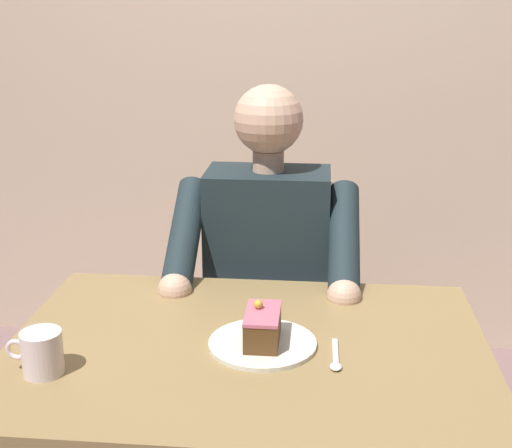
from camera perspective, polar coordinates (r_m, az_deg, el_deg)
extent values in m
cube|color=olive|center=(1.58, -0.73, -10.38)|extent=(1.07, 0.76, 0.04)
cylinder|color=olive|center=(2.06, 14.06, -15.11)|extent=(0.05, 0.05, 0.70)
cylinder|color=olive|center=(2.13, -12.89, -13.84)|extent=(0.05, 0.05, 0.70)
cube|color=olive|center=(2.23, 0.96, -9.31)|extent=(0.42, 0.42, 0.04)
cube|color=olive|center=(2.31, 1.37, -1.75)|extent=(0.38, 0.04, 0.45)
cylinder|color=olive|center=(2.18, 5.46, -16.69)|extent=(0.04, 0.04, 0.43)
cylinder|color=olive|center=(2.21, -4.31, -16.21)|extent=(0.04, 0.04, 0.43)
cylinder|color=olive|center=(2.49, 5.50, -12.01)|extent=(0.04, 0.04, 0.43)
cylinder|color=olive|center=(2.51, -2.91, -11.66)|extent=(0.04, 0.04, 0.43)
cube|color=#1E2A2F|center=(2.10, 0.96, -2.66)|extent=(0.36, 0.22, 0.53)
sphere|color=#D6A789|center=(2.00, 1.02, 8.50)|extent=(0.20, 0.20, 0.20)
cylinder|color=#D6A789|center=(2.02, 1.00, 5.17)|extent=(0.09, 0.09, 0.06)
cylinder|color=#1E2A2F|center=(1.93, 7.18, -1.07)|extent=(0.08, 0.33, 0.26)
sphere|color=#D6A789|center=(1.81, 7.18, -5.84)|extent=(0.09, 0.09, 0.09)
cylinder|color=#1E2A2F|center=(1.96, -5.77, -0.68)|extent=(0.08, 0.33, 0.26)
sphere|color=#D6A789|center=(1.85, -6.62, -5.33)|extent=(0.09, 0.09, 0.09)
cylinder|color=#232A42|center=(2.11, 3.14, -11.13)|extent=(0.13, 0.38, 0.14)
cylinder|color=#232A42|center=(2.12, -1.81, -10.91)|extent=(0.13, 0.38, 0.14)
cylinder|color=silver|center=(1.57, 0.53, -9.76)|extent=(0.24, 0.24, 0.01)
cube|color=#573619|center=(1.55, 0.53, -8.54)|extent=(0.07, 0.13, 0.06)
cube|color=#CD637A|center=(1.53, 0.53, -7.34)|extent=(0.07, 0.14, 0.01)
sphere|color=gold|center=(1.55, 0.19, -6.54)|extent=(0.02, 0.02, 0.02)
cylinder|color=silver|center=(1.51, -16.99, -9.98)|extent=(0.08, 0.08, 0.09)
torus|color=silver|center=(1.53, -18.91, -9.63)|extent=(0.05, 0.01, 0.05)
cylinder|color=black|center=(1.49, -17.13, -8.62)|extent=(0.07, 0.07, 0.01)
cube|color=silver|center=(1.55, 6.47, -10.25)|extent=(0.01, 0.11, 0.01)
ellipsoid|color=silver|center=(1.49, 6.51, -11.44)|extent=(0.03, 0.04, 0.01)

